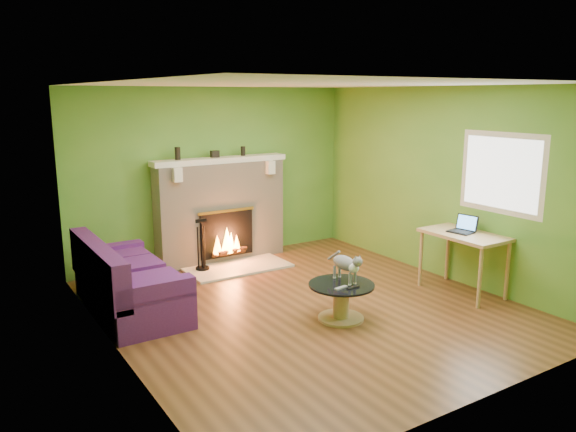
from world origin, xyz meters
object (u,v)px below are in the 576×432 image
at_px(sofa, 125,284).
at_px(coffee_table, 341,299).
at_px(cat, 345,266).
at_px(desk, 464,241).

relative_size(sofa, coffee_table, 2.57).
xyz_separation_m(sofa, coffee_table, (1.97, -1.56, -0.09)).
bearing_deg(cat, coffee_table, -147.46).
relative_size(desk, cat, 1.86).
height_order(coffee_table, desk, desk).
xyz_separation_m(sofa, desk, (3.81, -1.69, 0.36)).
xyz_separation_m(coffee_table, desk, (1.84, -0.13, 0.45)).
height_order(sofa, coffee_table, sofa).
relative_size(sofa, desk, 1.80).
distance_m(sofa, cat, 2.56).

